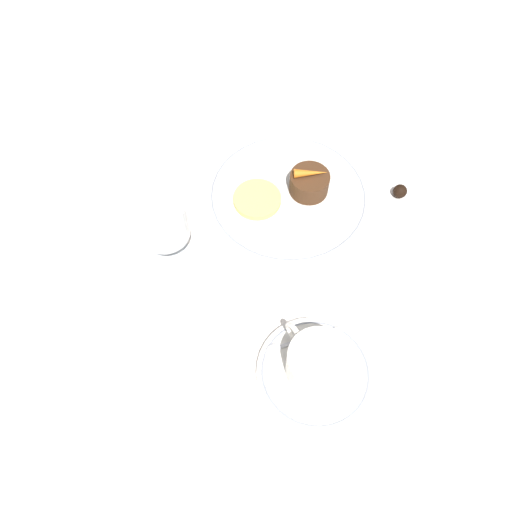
{
  "coord_description": "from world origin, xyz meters",
  "views": [
    {
      "loc": [
        -0.4,
        0.31,
        0.68
      ],
      "look_at": [
        -0.1,
        0.09,
        0.04
      ],
      "focal_mm": 35.0,
      "sensor_mm": 36.0,
      "label": 1
    }
  ],
  "objects_px": {
    "coffee_cup": "(317,362)",
    "dessert_cake": "(309,183)",
    "wine_glass": "(163,223)",
    "fork": "(342,297)",
    "dinner_plate": "(288,196)"
  },
  "relations": [
    {
      "from": "wine_glass",
      "to": "fork",
      "type": "distance_m",
      "value": 0.29
    },
    {
      "from": "dessert_cake",
      "to": "wine_glass",
      "type": "bearing_deg",
      "value": 81.09
    },
    {
      "from": "dinner_plate",
      "to": "coffee_cup",
      "type": "bearing_deg",
      "value": 149.37
    },
    {
      "from": "dinner_plate",
      "to": "coffee_cup",
      "type": "height_order",
      "value": "coffee_cup"
    },
    {
      "from": "wine_glass",
      "to": "fork",
      "type": "height_order",
      "value": "wine_glass"
    },
    {
      "from": "dinner_plate",
      "to": "fork",
      "type": "bearing_deg",
      "value": 166.49
    },
    {
      "from": "fork",
      "to": "dinner_plate",
      "type": "bearing_deg",
      "value": -13.51
    },
    {
      "from": "coffee_cup",
      "to": "fork",
      "type": "distance_m",
      "value": 0.13
    },
    {
      "from": "wine_glass",
      "to": "dessert_cake",
      "type": "relative_size",
      "value": 1.85
    },
    {
      "from": "fork",
      "to": "dessert_cake",
      "type": "xyz_separation_m",
      "value": [
        0.18,
        -0.08,
        0.03
      ]
    },
    {
      "from": "wine_glass",
      "to": "dinner_plate",
      "type": "bearing_deg",
      "value": -96.78
    },
    {
      "from": "coffee_cup",
      "to": "wine_glass",
      "type": "xyz_separation_m",
      "value": [
        0.28,
        0.06,
        0.04
      ]
    },
    {
      "from": "dinner_plate",
      "to": "coffee_cup",
      "type": "xyz_separation_m",
      "value": [
        -0.26,
        0.15,
        0.03
      ]
    },
    {
      "from": "wine_glass",
      "to": "dessert_cake",
      "type": "bearing_deg",
      "value": -98.91
    },
    {
      "from": "coffee_cup",
      "to": "dessert_cake",
      "type": "bearing_deg",
      "value": -37.14
    }
  ]
}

